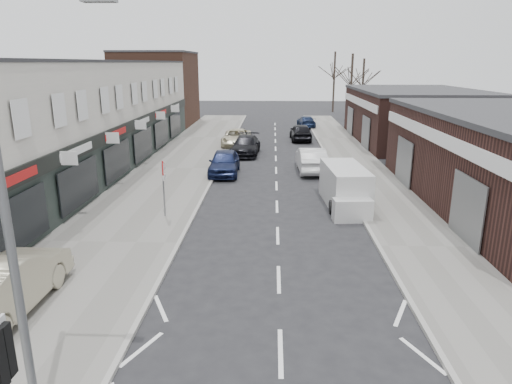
# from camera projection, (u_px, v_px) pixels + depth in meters

# --- Properties ---
(pavement_left) EXTENTS (5.50, 64.00, 0.12)m
(pavement_left) POSITION_uv_depth(u_px,v_px,m) (176.00, 169.00, 30.82)
(pavement_left) COLOR slate
(pavement_left) RESTS_ON ground
(pavement_right) EXTENTS (3.50, 64.00, 0.12)m
(pavement_right) POSITION_uv_depth(u_px,v_px,m) (362.00, 170.00, 30.37)
(pavement_right) COLOR slate
(pavement_right) RESTS_ON ground
(shop_terrace_left) EXTENTS (8.00, 41.00, 7.10)m
(shop_terrace_left) POSITION_uv_depth(u_px,v_px,m) (55.00, 121.00, 27.70)
(shop_terrace_left) COLOR beige
(shop_terrace_left) RESTS_ON ground
(brick_block_far) EXTENTS (8.00, 10.00, 8.00)m
(brick_block_far) POSITION_uv_depth(u_px,v_px,m) (157.00, 90.00, 52.09)
(brick_block_far) COLOR #4A2B1F
(brick_block_far) RESTS_ON ground
(right_unit_far) EXTENTS (10.00, 16.00, 4.50)m
(right_unit_far) POSITION_uv_depth(u_px,v_px,m) (414.00, 117.00, 41.07)
(right_unit_far) COLOR #331B17
(right_unit_far) RESTS_ON ground
(tree_far_a) EXTENTS (3.60, 3.60, 8.00)m
(tree_far_a) POSITION_uv_depth(u_px,v_px,m) (349.00, 122.00, 55.27)
(tree_far_a) COLOR #382D26
(tree_far_a) RESTS_ON ground
(tree_far_b) EXTENTS (3.60, 3.60, 7.50)m
(tree_far_b) POSITION_uv_depth(u_px,v_px,m) (361.00, 117.00, 60.95)
(tree_far_b) COLOR #382D26
(tree_far_b) RESTS_ON ground
(tree_far_c) EXTENTS (3.60, 3.60, 8.50)m
(tree_far_c) POSITION_uv_depth(u_px,v_px,m) (333.00, 112.00, 66.82)
(tree_far_c) COLOR #382D26
(tree_far_c) RESTS_ON ground
(traffic_light) EXTENTS (0.28, 0.60, 3.10)m
(traffic_light) POSITION_uv_depth(u_px,v_px,m) (0.00, 370.00, 7.01)
(traffic_light) COLOR slate
(traffic_light) RESTS_ON pavement_left
(street_lamp) EXTENTS (2.23, 0.22, 8.00)m
(street_lamp) POSITION_uv_depth(u_px,v_px,m) (15.00, 209.00, 7.58)
(street_lamp) COLOR slate
(street_lamp) RESTS_ON pavement_left
(warning_sign) EXTENTS (0.12, 0.80, 2.70)m
(warning_sign) POSITION_uv_depth(u_px,v_px,m) (164.00, 172.00, 20.56)
(warning_sign) COLOR slate
(warning_sign) RESTS_ON pavement_left
(white_van) EXTENTS (2.11, 5.21, 1.98)m
(white_van) POSITION_uv_depth(u_px,v_px,m) (345.00, 188.00, 22.81)
(white_van) COLOR silver
(white_van) RESTS_ON ground
(sedan_on_pavement) EXTENTS (1.80, 5.17, 1.70)m
(sedan_on_pavement) POSITION_uv_depth(u_px,v_px,m) (2.00, 285.00, 12.76)
(sedan_on_pavement) COLOR #A8A186
(sedan_on_pavement) RESTS_ON pavement_left
(parked_car_left_a) EXTENTS (1.91, 4.60, 1.56)m
(parked_car_left_a) POSITION_uv_depth(u_px,v_px,m) (224.00, 162.00, 29.33)
(parked_car_left_a) COLOR #141C3F
(parked_car_left_a) RESTS_ON ground
(parked_car_left_b) EXTENTS (2.28, 5.11, 1.46)m
(parked_car_left_b) POSITION_uv_depth(u_px,v_px,m) (246.00, 145.00, 35.66)
(parked_car_left_b) COLOR black
(parked_car_left_b) RESTS_ON ground
(parked_car_left_c) EXTENTS (2.40, 5.15, 1.43)m
(parked_car_left_c) POSITION_uv_depth(u_px,v_px,m) (237.00, 138.00, 39.40)
(parked_car_left_c) COLOR beige
(parked_car_left_c) RESTS_ON ground
(parked_car_right_a) EXTENTS (1.82, 4.91, 1.60)m
(parked_car_right_a) POSITION_uv_depth(u_px,v_px,m) (311.00, 160.00, 30.07)
(parked_car_right_a) COLOR silver
(parked_car_right_a) RESTS_ON ground
(parked_car_right_b) EXTENTS (1.99, 4.63, 1.56)m
(parked_car_right_b) POSITION_uv_depth(u_px,v_px,m) (301.00, 132.00, 42.20)
(parked_car_right_b) COLOR black
(parked_car_right_b) RESTS_ON ground
(parked_car_right_c) EXTENTS (2.02, 4.40, 1.25)m
(parked_car_right_c) POSITION_uv_depth(u_px,v_px,m) (306.00, 122.00, 50.94)
(parked_car_right_c) COLOR #131F3D
(parked_car_right_c) RESTS_ON ground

